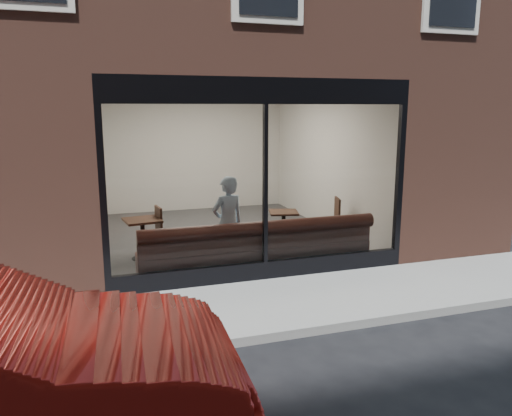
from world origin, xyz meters
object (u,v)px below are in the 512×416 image
object	(u,v)px
banquette	(257,259)
cafe_table_left	(142,220)
cafe_chair_right	(327,232)
cafe_chair_left	(150,245)
person	(228,224)
cafe_table_right	(284,212)

from	to	relation	value
banquette	cafe_table_left	bearing A→B (deg)	143.40
cafe_table_left	cafe_chair_right	xyz separation A→B (m)	(3.71, -0.04, -0.50)
cafe_chair_left	person	bearing A→B (deg)	128.80
cafe_chair_left	cafe_chair_right	size ratio (longest dim) A/B	0.95
person	cafe_chair_left	world-z (taller)	person
person	cafe_chair_right	size ratio (longest dim) A/B	3.85
cafe_table_left	cafe_table_right	size ratio (longest dim) A/B	1.14
banquette	cafe_chair_left	bearing A→B (deg)	139.55
banquette	cafe_chair_right	bearing A→B (deg)	33.21
cafe_table_right	cafe_chair_right	world-z (taller)	cafe_table_right
person	cafe_chair_right	distance (m)	2.65
banquette	cafe_table_right	size ratio (longest dim) A/B	7.35
banquette	person	bearing A→B (deg)	149.04
cafe_table_right	cafe_chair_left	xyz separation A→B (m)	(-2.58, 0.24, -0.50)
person	cafe_chair_left	bearing A→B (deg)	-59.34
banquette	person	size ratio (longest dim) A/B	2.46
cafe_table_left	cafe_table_right	world-z (taller)	cafe_table_left
person	cafe_table_right	distance (m)	1.64
person	cafe_chair_left	xyz separation A→B (m)	(-1.21, 1.14, -0.57)
cafe_chair_right	cafe_chair_left	bearing A→B (deg)	12.91
cafe_chair_right	person	bearing A→B (deg)	37.92
person	cafe_table_right	xyz separation A→B (m)	(1.37, 0.90, -0.07)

